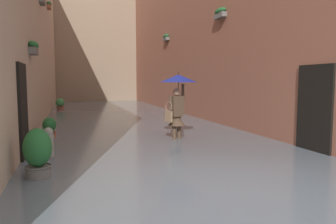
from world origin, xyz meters
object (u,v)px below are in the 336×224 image
at_px(mooring_bollard, 49,145).
at_px(potted_plant_far_right, 60,104).
at_px(potted_plant_mid_right, 38,155).
at_px(potted_plant_near_right, 50,129).
at_px(person_wading, 178,93).

bearing_deg(mooring_bollard, potted_plant_far_right, -89.71).
relative_size(potted_plant_mid_right, potted_plant_near_right, 1.36).
bearing_deg(potted_plant_far_right, potted_plant_near_right, 89.67).
height_order(potted_plant_far_right, potted_plant_near_right, potted_plant_far_right).
distance_m(potted_plant_far_right, potted_plant_near_right, 9.77).
bearing_deg(potted_plant_far_right, person_wading, 107.50).
bearing_deg(potted_plant_mid_right, potted_plant_far_right, -90.08).
relative_size(person_wading, mooring_bollard, 2.62).
height_order(potted_plant_far_right, mooring_bollard, potted_plant_far_right).
relative_size(potted_plant_near_right, mooring_bollard, 0.93).
distance_m(potted_plant_far_right, potted_plant_mid_right, 13.89).
bearing_deg(person_wading, potted_plant_near_right, -20.92).
height_order(person_wading, mooring_bollard, person_wading).
bearing_deg(potted_plant_near_right, person_wading, 159.08).
distance_m(person_wading, potted_plant_far_right, 11.72).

